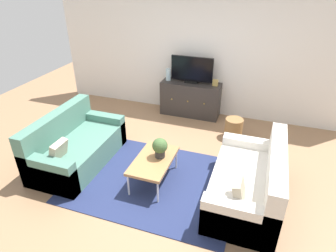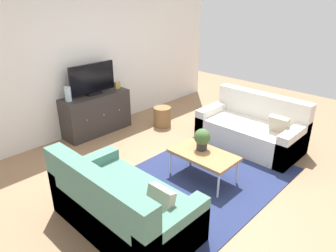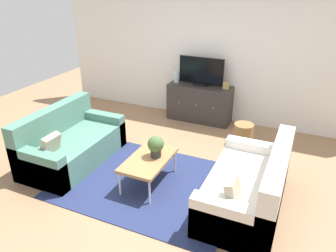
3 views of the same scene
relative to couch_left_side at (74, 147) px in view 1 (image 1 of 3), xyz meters
name	(u,v)px [view 1 (image 1 of 3)]	position (x,y,z in m)	size (l,w,h in m)	color
ground_plane	(157,175)	(1.44, 0.10, -0.29)	(10.00, 10.00, 0.00)	#997251
wall_back	(200,51)	(1.44, 2.65, 1.06)	(6.40, 0.12, 2.70)	white
area_rug	(154,180)	(1.44, -0.05, -0.28)	(2.50, 1.90, 0.01)	navy
couch_left_side	(74,147)	(0.00, 0.00, 0.00)	(0.90, 1.67, 0.86)	#4C7A6B
couch_right_side	(252,185)	(2.88, 0.00, 0.00)	(0.90, 1.67, 0.86)	silver
coffee_table	(154,161)	(1.45, -0.05, 0.09)	(0.53, 0.91, 0.41)	#A37547
potted_plant	(160,147)	(1.52, 0.05, 0.30)	(0.23, 0.23, 0.31)	#2D2D2D
tv_console	(190,99)	(1.35, 2.37, 0.08)	(1.27, 0.47, 0.74)	#332D2B
flat_screen_tv	(192,70)	(1.35, 2.39, 0.73)	(0.89, 0.16, 0.56)	black
glass_vase	(168,75)	(0.84, 2.37, 0.58)	(0.11, 0.11, 0.25)	silver
mantel_clock	(215,83)	(1.86, 2.37, 0.52)	(0.11, 0.07, 0.13)	tan
wicker_basket	(234,128)	(2.40, 1.70, -0.10)	(0.34, 0.34, 0.38)	olive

